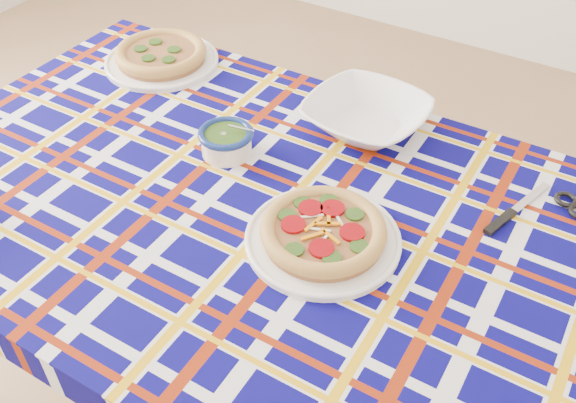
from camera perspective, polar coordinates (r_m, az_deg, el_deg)
The scene contains 8 objects.
floor at distance 1.95m, azimuth -10.52°, elevation -9.03°, with size 4.00×4.00×0.00m, color #8A6847.
dining_table at distance 1.27m, azimuth -3.39°, elevation -2.23°, with size 1.44×0.91×0.67m.
tablecloth at distance 1.25m, azimuth -3.43°, elevation -1.50°, with size 1.46×0.92×0.09m, color #080558, non-canonical shape.
main_focaccia_plate at distance 1.12m, azimuth 3.15°, elevation -2.63°, with size 0.29×0.29×0.06m, color brown, non-canonical shape.
pesto_bowl at distance 1.32m, azimuth -5.53°, elevation 5.51°, with size 0.11×0.11×0.07m, color #1F3B10, non-canonical shape.
serving_bowl at distance 1.40m, azimuth 6.98°, elevation 7.56°, with size 0.26×0.26×0.06m, color white.
second_focaccia_plate at distance 1.66m, azimuth -11.24°, elevation 12.71°, with size 0.29×0.29×0.05m, color brown, non-canonical shape.
table_knife at distance 1.30m, azimuth 20.57°, elevation 0.23°, with size 0.22×0.02×0.01m, color silver, non-canonical shape.
Camera 1 is at (0.93, -0.85, 1.48)m, focal length 40.00 mm.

